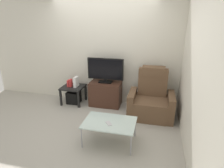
% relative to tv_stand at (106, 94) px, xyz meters
% --- Properties ---
extents(ground_plane, '(6.40, 6.40, 0.00)m').
position_rel_tv_stand_xyz_m(ground_plane, '(-0.11, -0.84, -0.30)').
color(ground_plane, '#9E998E').
extents(wall_back, '(6.40, 0.06, 2.60)m').
position_rel_tv_stand_xyz_m(wall_back, '(-0.11, 0.29, 1.00)').
color(wall_back, beige).
rests_on(wall_back, ground).
extents(wall_side, '(0.06, 4.48, 2.60)m').
position_rel_tv_stand_xyz_m(wall_side, '(1.77, -0.84, 1.00)').
color(wall_side, beige).
rests_on(wall_side, ground).
extents(tv_stand, '(0.77, 0.46, 0.60)m').
position_rel_tv_stand_xyz_m(tv_stand, '(0.00, 0.00, 0.00)').
color(tv_stand, '#3D2319').
rests_on(tv_stand, ground).
extents(television, '(0.88, 0.20, 0.60)m').
position_rel_tv_stand_xyz_m(television, '(-0.00, 0.02, 0.61)').
color(television, black).
rests_on(television, tv_stand).
extents(recliner_armchair, '(0.98, 0.78, 1.08)m').
position_rel_tv_stand_xyz_m(recliner_armchair, '(1.13, -0.27, 0.07)').
color(recliner_armchair, brown).
rests_on(recliner_armchair, ground).
extents(side_table, '(0.54, 0.54, 0.45)m').
position_rel_tv_stand_xyz_m(side_table, '(-0.84, -0.07, 0.08)').
color(side_table, black).
rests_on(side_table, ground).
extents(subwoofer_box, '(0.31, 0.31, 0.31)m').
position_rel_tv_stand_xyz_m(subwoofer_box, '(-0.84, -0.07, -0.15)').
color(subwoofer_box, black).
rests_on(subwoofer_box, ground).
extents(book_leftmost, '(0.04, 0.13, 0.17)m').
position_rel_tv_stand_xyz_m(book_leftmost, '(-0.94, -0.09, 0.24)').
color(book_leftmost, red).
rests_on(book_leftmost, side_table).
extents(book_middle, '(0.05, 0.11, 0.19)m').
position_rel_tv_stand_xyz_m(book_middle, '(-0.89, -0.09, 0.25)').
color(book_middle, red).
rests_on(book_middle, side_table).
extents(game_console, '(0.07, 0.20, 0.25)m').
position_rel_tv_stand_xyz_m(game_console, '(-0.75, -0.06, 0.28)').
color(game_console, white).
rests_on(game_console, side_table).
extents(coffee_table, '(0.90, 0.60, 0.40)m').
position_rel_tv_stand_xyz_m(coffee_table, '(0.47, -1.45, 0.08)').
color(coffee_table, '#B2C6C1').
rests_on(coffee_table, ground).
extents(cell_phone, '(0.14, 0.16, 0.01)m').
position_rel_tv_stand_xyz_m(cell_phone, '(0.47, -1.50, 0.11)').
color(cell_phone, '#B7B7BC').
rests_on(cell_phone, coffee_table).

